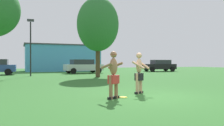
% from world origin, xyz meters
% --- Properties ---
extents(ground_plane, '(80.00, 80.00, 0.00)m').
position_xyz_m(ground_plane, '(0.00, 0.00, 0.00)').
color(ground_plane, '#2D6628').
extents(player_with_cap, '(0.79, 0.77, 1.70)m').
position_xyz_m(player_with_cap, '(-1.49, 0.02, 0.93)').
color(player_with_cap, black).
rests_on(player_with_cap, ground_plane).
extents(player_in_black, '(0.73, 0.73, 1.69)m').
position_xyz_m(player_in_black, '(0.00, 0.83, 0.89)').
color(player_in_black, black).
rests_on(player_in_black, ground_plane).
extents(frisbee, '(0.30, 0.30, 0.03)m').
position_xyz_m(frisbee, '(-1.05, 0.14, 0.01)').
color(frisbee, yellow).
rests_on(frisbee, ground_plane).
extents(car_silver_near_post, '(4.44, 2.34, 1.58)m').
position_xyz_m(car_silver_near_post, '(2.23, 17.93, 0.82)').
color(car_silver_near_post, silver).
rests_on(car_silver_near_post, ground_plane).
extents(car_black_mid_lot, '(4.45, 2.36, 1.58)m').
position_xyz_m(car_black_mid_lot, '(13.22, 18.76, 0.82)').
color(car_black_mid_lot, black).
rests_on(car_black_mid_lot, ground_plane).
extents(lamp_post, '(0.60, 0.24, 5.21)m').
position_xyz_m(lamp_post, '(-3.62, 14.55, 3.23)').
color(lamp_post, black).
rests_on(lamp_post, ground_plane).
extents(outbuilding_behind_lot, '(10.45, 5.69, 3.74)m').
position_xyz_m(outbuilding_behind_lot, '(1.19, 25.74, 1.88)').
color(outbuilding_behind_lot, '#4C9ED1').
rests_on(outbuilding_behind_lot, ground_plane).
extents(tree_behind_players, '(3.59, 3.59, 6.87)m').
position_xyz_m(tree_behind_players, '(1.66, 11.04, 4.52)').
color(tree_behind_players, '#4C3823').
rests_on(tree_behind_players, ground_plane).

